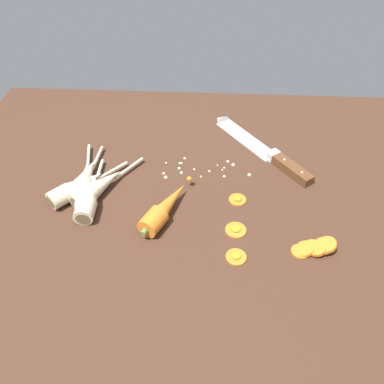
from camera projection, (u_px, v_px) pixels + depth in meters
ground_plane at (192, 197)px, 83.81cm from camera, size 120.00×90.00×4.00cm
chefs_knife at (257, 145)px, 93.88cm from camera, size 23.61×29.73×4.18cm
whole_carrot at (165, 208)px, 75.58cm from camera, size 10.18×17.29×4.20cm
parsnip_front at (77, 187)px, 80.40cm from camera, size 14.95×16.56×4.00cm
parsnip_mid_left at (90, 197)px, 78.24cm from camera, size 4.42×20.19×4.00cm
parsnip_mid_right at (99, 186)px, 80.57cm from camera, size 13.38×18.16×4.00cm
parsnip_back at (86, 184)px, 81.11cm from camera, size 7.44×23.28×4.00cm
parsnip_outer at (85, 179)px, 82.29cm from camera, size 4.45×19.86×4.00cm
carrot_slice_stack at (314, 248)px, 69.54cm from camera, size 8.32×4.24×3.18cm
carrot_slice_stray_near at (236, 256)px, 68.82cm from camera, size 3.88×3.88×0.70cm
carrot_slice_stray_mid at (238, 199)px, 79.98cm from camera, size 3.77×3.77×0.70cm
carrot_slice_stray_far at (236, 229)px, 73.65cm from camera, size 4.21×4.21×0.70cm
mince_crumbs at (202, 168)px, 87.59cm from camera, size 20.79×8.16×0.87cm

